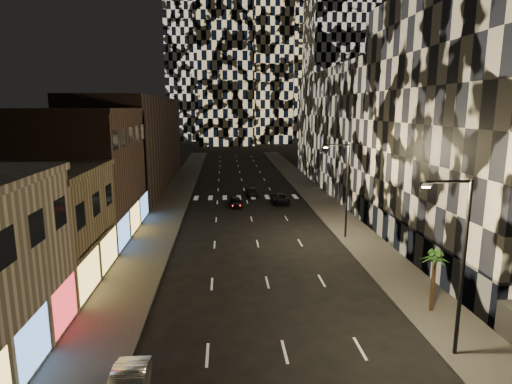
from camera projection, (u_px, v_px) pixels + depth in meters
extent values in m
cube|color=#47443F|center=(174.00, 198.00, 59.59)|extent=(4.00, 120.00, 0.15)
cube|color=#47443F|center=(316.00, 196.00, 61.05)|extent=(4.00, 120.00, 0.15)
cube|color=#4C4C47|center=(190.00, 198.00, 59.75)|extent=(0.20, 120.00, 0.15)
cube|color=#4C4C47|center=(301.00, 196.00, 60.90)|extent=(0.20, 120.00, 0.15)
cube|color=olive|center=(25.00, 230.00, 29.95)|extent=(10.00, 10.00, 8.00)
cube|color=#453027|center=(81.00, 175.00, 41.79)|extent=(10.00, 15.00, 12.00)
cube|color=#453027|center=(135.00, 143.00, 67.52)|extent=(10.00, 40.00, 14.00)
cube|color=#232326|center=(507.00, 126.00, 34.72)|extent=(16.00, 25.00, 22.00)
cube|color=#383838|center=(407.00, 240.00, 36.00)|extent=(0.60, 25.00, 3.00)
cube|color=#232326|center=(371.00, 130.00, 66.90)|extent=(16.00, 40.00, 18.00)
cylinder|color=black|center=(463.00, 270.00, 20.93)|extent=(0.20, 0.20, 9.00)
cylinder|color=black|center=(449.00, 182.00, 20.00)|extent=(2.20, 0.14, 0.14)
cube|color=black|center=(426.00, 184.00, 19.94)|extent=(0.50, 0.25, 0.18)
cube|color=#FFEAB2|center=(426.00, 187.00, 19.96)|extent=(0.35, 0.18, 0.06)
cylinder|color=black|center=(347.00, 191.00, 40.50)|extent=(0.20, 0.20, 9.00)
cylinder|color=black|center=(337.00, 145.00, 39.56)|extent=(2.20, 0.14, 0.14)
cube|color=black|center=(326.00, 146.00, 39.51)|extent=(0.50, 0.25, 0.18)
cube|color=#FFEAB2|center=(326.00, 148.00, 39.53)|extent=(0.35, 0.18, 0.06)
imported|color=black|center=(236.00, 202.00, 54.50)|extent=(1.79, 3.78, 1.25)
imported|color=black|center=(252.00, 192.00, 61.28)|extent=(1.74, 4.24, 1.23)
imported|color=black|center=(280.00, 199.00, 56.42)|extent=(2.15, 4.53, 1.25)
cylinder|color=#47331E|center=(433.00, 285.00, 26.10)|extent=(0.25, 0.25, 3.32)
sphere|color=#234C1B|center=(435.00, 257.00, 25.75)|extent=(0.73, 0.73, 0.73)
cone|color=#234C1B|center=(440.00, 258.00, 25.69)|extent=(1.45, 0.76, 0.88)
cone|color=#234C1B|center=(438.00, 257.00, 25.90)|extent=(1.38, 1.00, 0.88)
cone|color=#234C1B|center=(434.00, 256.00, 26.01)|extent=(0.47, 1.47, 0.88)
cone|color=#234C1B|center=(431.00, 256.00, 25.92)|extent=(1.21, 1.23, 0.88)
cone|color=#234C1B|center=(431.00, 258.00, 25.71)|extent=(1.46, 0.43, 0.88)
cone|color=#234C1B|center=(435.00, 259.00, 25.53)|extent=(1.02, 1.37, 0.88)
cone|color=#234C1B|center=(439.00, 259.00, 25.52)|extent=(0.74, 1.46, 0.88)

